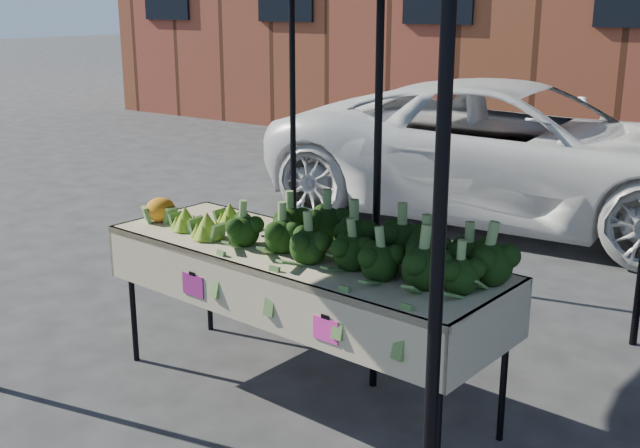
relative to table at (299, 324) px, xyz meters
The scene contains 6 objects.
ground 0.49m from the table, 41.62° to the right, with size 90.00×90.00×0.00m, color #27272A.
table is the anchor object (origin of this frame).
canopy 1.02m from the table, 99.62° to the left, with size 3.16×3.16×2.74m, color black, non-canonical shape.
broccoli_heap 0.71m from the table, ahead, with size 1.61×0.58×0.27m, color black.
romanesco_cluster 0.87m from the table, behind, with size 0.44×0.48×0.21m, color #98AD29.
cauliflower_pair 1.18m from the table, behind, with size 0.21×0.21×0.19m, color orange.
Camera 1 is at (2.38, -3.11, 2.21)m, focal length 43.67 mm.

